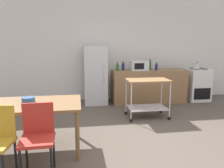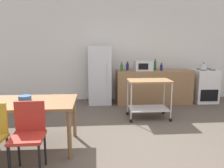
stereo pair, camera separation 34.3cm
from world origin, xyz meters
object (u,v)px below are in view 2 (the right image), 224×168
(bottle_olive_oil, at_px, (161,67))
(bottle_wine, at_px, (127,67))
(fruit_bowl, at_px, (25,98))
(chair_red, at_px, (29,132))
(refrigerator, at_px, (100,75))
(kitchen_cart, at_px, (149,93))
(bottle_hot_sauce, at_px, (155,65))
(microwave, at_px, (143,66))
(dining_table, at_px, (26,106))
(stove_oven, at_px, (204,86))
(bottle_sesame_oil, at_px, (122,67))
(kettle, at_px, (203,67))

(bottle_olive_oil, bearing_deg, bottle_wine, 173.19)
(fruit_bowl, bearing_deg, chair_red, -71.35)
(bottle_wine, height_order, bottle_olive_oil, bottle_wine)
(refrigerator, xyz_separation_m, fruit_bowl, (-1.21, -2.52, 0.01))
(kitchen_cart, relative_size, bottle_hot_sauce, 3.07)
(microwave, bearing_deg, bottle_olive_oil, 0.95)
(dining_table, xyz_separation_m, bottle_wine, (1.92, 2.54, 0.33))
(stove_oven, relative_size, bottle_wine, 3.93)
(stove_oven, height_order, bottle_sesame_oil, bottle_sesame_oil)
(stove_oven, xyz_separation_m, kitchen_cart, (-1.87, -1.26, 0.12))
(bottle_sesame_oil, bearing_deg, chair_red, -116.37)
(chair_red, xyz_separation_m, bottle_sesame_oil, (1.55, 3.12, 0.47))
(microwave, bearing_deg, bottle_sesame_oil, 175.33)
(bottle_wine, bearing_deg, bottle_olive_oil, -6.81)
(dining_table, xyz_separation_m, bottle_sesame_oil, (1.76, 2.47, 0.32))
(dining_table, xyz_separation_m, kettle, (3.96, 2.41, 0.33))
(bottle_olive_oil, bearing_deg, chair_red, -130.22)
(refrigerator, relative_size, fruit_bowl, 8.04)
(bottle_wine, bearing_deg, microwave, -15.70)
(bottle_wine, bearing_deg, stove_oven, -0.94)
(refrigerator, bearing_deg, microwave, -7.95)
(stove_oven, relative_size, fruit_bowl, 4.77)
(stove_oven, relative_size, kettle, 3.84)
(bottle_sesame_oil, xyz_separation_m, fruit_bowl, (-1.79, -2.40, -0.20))
(refrigerator, xyz_separation_m, microwave, (1.15, -0.16, 0.25))
(refrigerator, xyz_separation_m, bottle_wine, (0.74, -0.05, 0.22))
(bottle_hot_sauce, relative_size, bottle_olive_oil, 1.47)
(microwave, bearing_deg, fruit_bowl, -135.05)
(dining_table, relative_size, microwave, 3.26)
(kettle, bearing_deg, bottle_wine, 176.24)
(bottle_olive_oil, relative_size, kettle, 0.84)
(bottle_wine, distance_m, bottle_hot_sauce, 0.76)
(bottle_sesame_oil, bearing_deg, dining_table, -125.43)
(bottle_hot_sauce, bearing_deg, bottle_wine, -178.06)
(bottle_olive_oil, xyz_separation_m, fruit_bowl, (-2.85, -2.36, -0.20))
(bottle_hot_sauce, bearing_deg, kettle, -7.10)
(bottle_wine, relative_size, kettle, 0.98)
(kettle, bearing_deg, bottle_olive_oil, 178.65)
(bottle_wine, relative_size, fruit_bowl, 1.21)
(bottle_olive_oil, distance_m, kettle, 1.14)
(chair_red, distance_m, bottle_olive_oil, 4.06)
(refrigerator, distance_m, kettle, 2.80)
(bottle_sesame_oil, distance_m, bottle_hot_sauce, 0.93)
(fruit_bowl, bearing_deg, microwave, 44.95)
(stove_oven, bearing_deg, fruit_bowl, -149.33)
(dining_table, relative_size, fruit_bowl, 7.78)
(dining_table, height_order, fruit_bowl, fruit_bowl)
(refrigerator, distance_m, kitchen_cart, 1.70)
(bottle_hot_sauce, bearing_deg, kitchen_cart, -109.78)
(refrigerator, height_order, bottle_wine, refrigerator)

